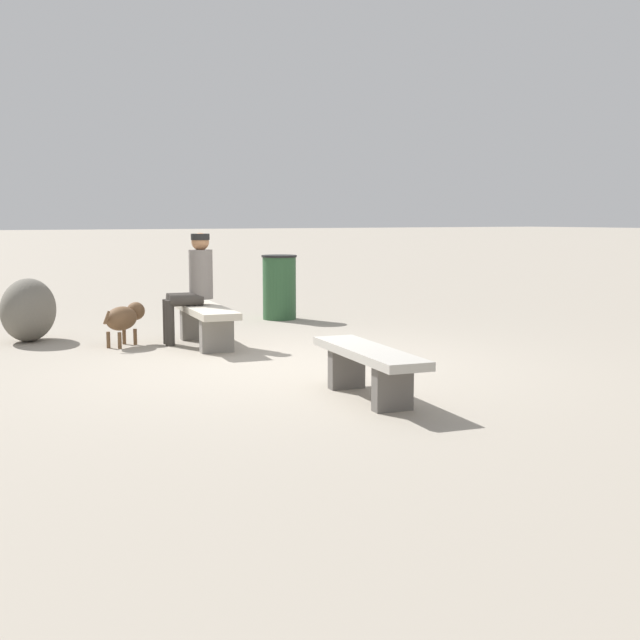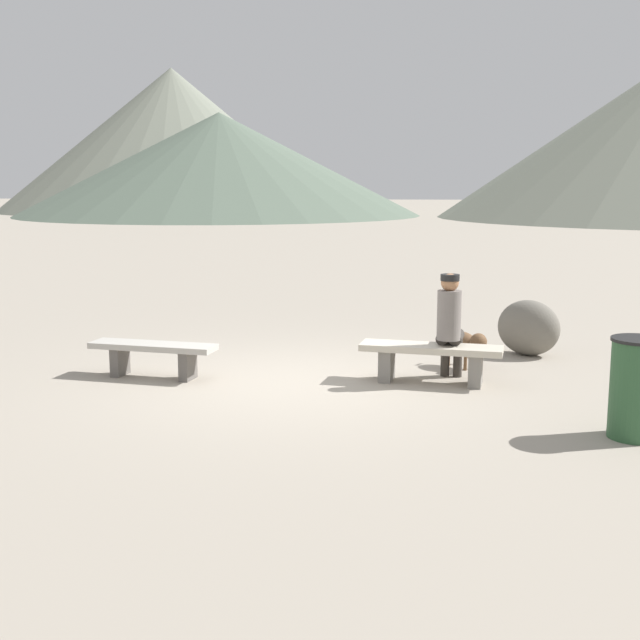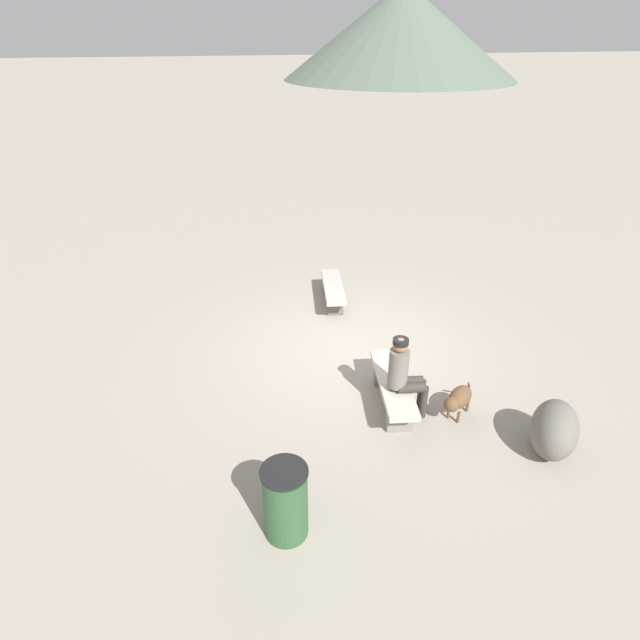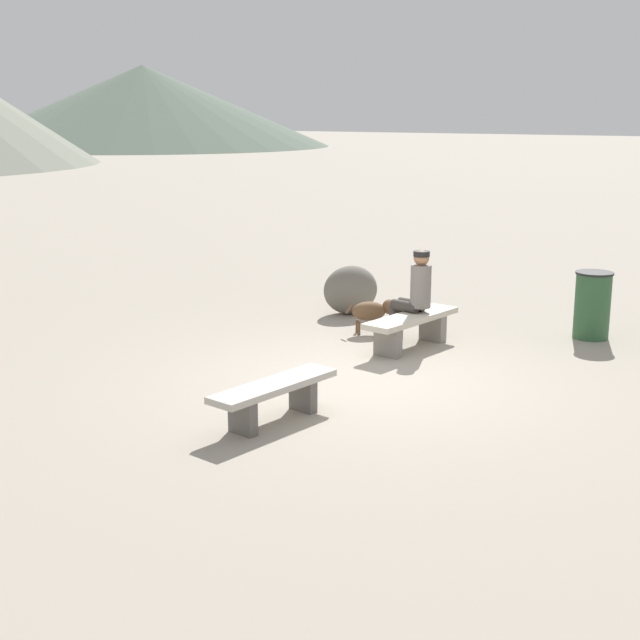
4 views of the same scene
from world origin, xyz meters
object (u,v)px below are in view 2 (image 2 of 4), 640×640
bench_right (431,356)px  dog (465,343)px  bench_left (153,353)px  seated_person (450,320)px  boulder (529,328)px  trash_bin (637,388)px

bench_right → dog: 0.96m
bench_left → seated_person: 3.65m
bench_right → dog: bearing=70.0°
bench_left → boulder: bearing=29.7°
bench_right → seated_person: size_ratio=1.30×
bench_right → dog: size_ratio=2.77×
bench_left → seated_person: bearing=11.0°
bench_left → dog: 3.97m
dog → boulder: bearing=95.0°
dog → boulder: size_ratio=0.69×
dog → trash_bin: bearing=-12.6°
bench_right → trash_bin: bearing=-37.4°
bench_left → dog: (3.86, 0.94, 0.02)m
bench_left → dog: bearing=22.1°
trash_bin → dog: bearing=117.1°
dog → trash_bin: size_ratio=0.65×
bench_left → trash_bin: trash_bin is taller
bench_left → bench_right: bench_right is taller
seated_person → boulder: seated_person is taller
bench_right → seated_person: bearing=25.2°
trash_bin → boulder: 3.72m
trash_bin → seated_person: bearing=129.7°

